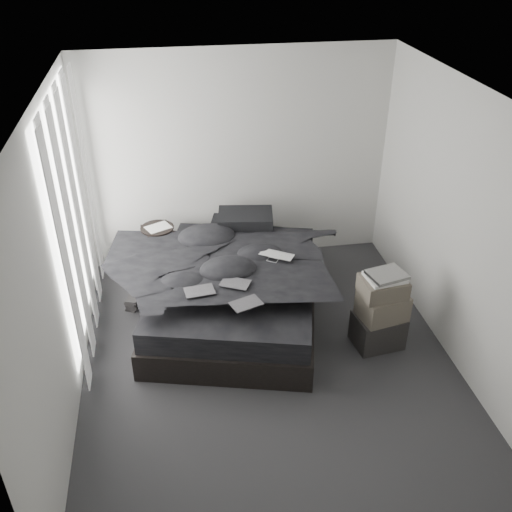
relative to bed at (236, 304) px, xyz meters
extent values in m
cube|color=#2E2D30|center=(0.22, -0.81, -0.15)|extent=(3.60, 4.20, 0.01)
cube|color=white|center=(0.22, -0.81, 2.45)|extent=(3.60, 4.20, 0.01)
cube|color=silver|center=(0.22, 1.29, 1.15)|extent=(3.60, 0.01, 2.60)
cube|color=silver|center=(0.22, -2.91, 1.15)|extent=(3.60, 0.01, 2.60)
cube|color=silver|center=(-1.58, -0.81, 1.15)|extent=(0.01, 4.20, 2.60)
cube|color=silver|center=(2.02, -0.81, 1.15)|extent=(0.01, 4.20, 2.60)
cube|color=white|center=(-1.56, 0.09, 1.20)|extent=(0.02, 2.00, 2.30)
cube|color=white|center=(-1.51, 0.09, 1.13)|extent=(0.06, 2.12, 2.48)
cube|color=black|center=(0.00, 0.00, 0.00)|extent=(2.19, 2.58, 0.30)
cube|color=black|center=(0.00, 0.00, 0.27)|extent=(2.11, 2.50, 0.24)
imported|color=black|center=(-0.01, -0.05, 0.52)|extent=(2.06, 2.25, 0.26)
cube|color=black|center=(0.16, 0.85, 0.46)|extent=(0.76, 0.61, 0.15)
cube|color=black|center=(0.23, 0.81, 0.61)|extent=(0.68, 0.52, 0.14)
imported|color=silver|center=(0.41, -0.05, 0.66)|extent=(0.42, 0.38, 0.03)
cube|color=black|center=(-0.41, -0.51, 0.65)|extent=(0.30, 0.22, 0.01)
cube|color=black|center=(-0.06, -0.43, 0.66)|extent=(0.33, 0.29, 0.01)
cube|color=black|center=(0.00, -0.78, 0.67)|extent=(0.33, 0.27, 0.01)
cylinder|color=black|center=(-0.79, 0.85, 0.20)|extent=(0.48, 0.48, 0.71)
cube|color=white|center=(-0.78, 0.85, 0.56)|extent=(0.33, 0.30, 0.01)
cube|color=black|center=(-1.12, 0.32, -0.09)|extent=(0.18, 0.22, 0.13)
cube|color=black|center=(1.36, -0.70, 0.02)|extent=(0.52, 0.43, 0.35)
cube|color=#595246|center=(1.37, -0.71, 0.33)|extent=(0.50, 0.43, 0.27)
cube|color=#595246|center=(1.35, -0.70, 0.56)|extent=(0.45, 0.37, 0.18)
cube|color=silver|center=(1.36, -0.70, 0.67)|extent=(0.39, 0.33, 0.04)
cube|color=silver|center=(1.37, -0.71, 0.70)|extent=(0.40, 0.35, 0.03)
camera|label=1|loc=(-0.60, -5.00, 3.69)|focal=40.00mm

